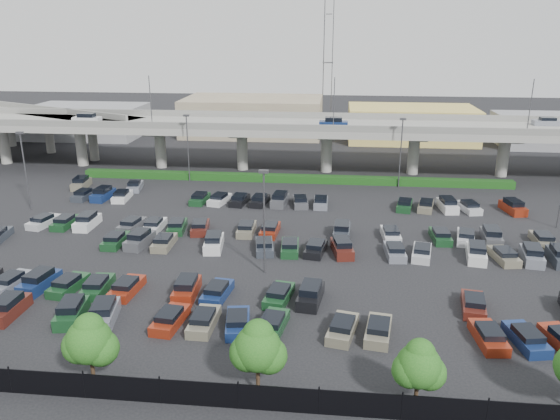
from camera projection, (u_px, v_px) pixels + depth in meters
name	position (u px, v px, depth m)	size (l,w,h in m)	color
ground	(274.00, 242.00, 60.69)	(280.00, 280.00, 0.00)	black
overpass	(295.00, 129.00, 88.66)	(150.00, 13.00, 15.80)	gray
on_ramp	(29.00, 115.00, 104.25)	(50.93, 30.13, 8.80)	gray
hedge	(293.00, 179.00, 84.09)	(66.00, 1.60, 1.10)	#183D12
fence	(222.00, 395.00, 34.01)	(70.00, 0.10, 2.00)	black
tree_row	(237.00, 346.00, 34.49)	(65.07, 3.66, 5.94)	#332316
parked_cars	(262.00, 249.00, 57.32)	(63.08, 41.68, 1.67)	#511C15
light_poles	(239.00, 182.00, 61.00)	(66.90, 48.38, 10.30)	#46464A
distant_buildings	(364.00, 121.00, 116.56)	(138.00, 24.00, 9.00)	gray
comm_tower	(328.00, 60.00, 125.10)	(2.40, 2.40, 30.00)	#46464A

